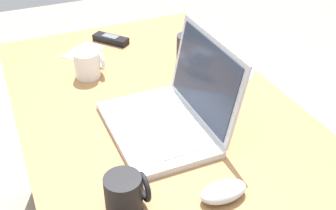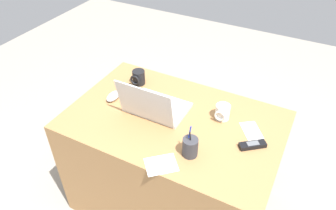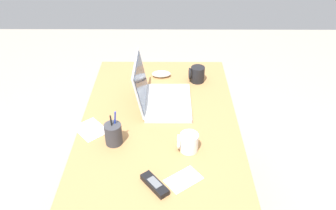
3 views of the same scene
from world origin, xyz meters
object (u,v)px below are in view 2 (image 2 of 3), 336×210
at_px(coffee_mug_tall, 138,78).
at_px(cordless_phone, 253,145).
at_px(laptop, 154,106).
at_px(coffee_mug_white, 222,112).
at_px(pen_holder, 190,147).
at_px(computer_mouse, 113,96).

distance_m(coffee_mug_tall, cordless_phone, 0.85).
height_order(coffee_mug_tall, cordless_phone, coffee_mug_tall).
height_order(laptop, cordless_phone, laptop).
height_order(coffee_mug_white, cordless_phone, coffee_mug_white).
bearing_deg(coffee_mug_tall, pen_holder, 143.23).
xyz_separation_m(coffee_mug_white, coffee_mug_tall, (0.60, -0.08, 0.00)).
bearing_deg(coffee_mug_tall, laptop, 137.81).
relative_size(computer_mouse, coffee_mug_white, 1.20).
distance_m(coffee_mug_white, pen_holder, 0.34).
relative_size(coffee_mug_white, coffee_mug_tall, 1.00).
bearing_deg(cordless_phone, coffee_mug_tall, -14.95).
distance_m(computer_mouse, coffee_mug_white, 0.67).
relative_size(laptop, pen_holder, 2.04).
relative_size(computer_mouse, pen_holder, 0.66).
distance_m(computer_mouse, coffee_mug_tall, 0.22).
bearing_deg(coffee_mug_tall, cordless_phone, 165.05).
height_order(computer_mouse, pen_holder, pen_holder).
distance_m(coffee_mug_tall, pen_holder, 0.69).
bearing_deg(cordless_phone, pen_holder, 36.62).
xyz_separation_m(coffee_mug_tall, pen_holder, (-0.55, 0.41, 0.00)).
bearing_deg(computer_mouse, coffee_mug_tall, -105.56).
distance_m(laptop, pen_holder, 0.38).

